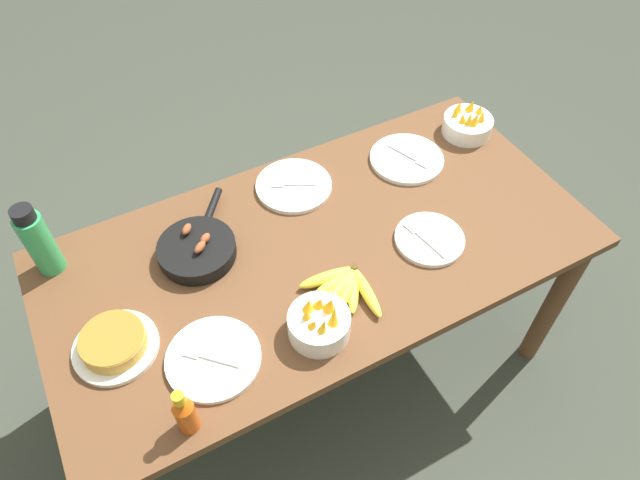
# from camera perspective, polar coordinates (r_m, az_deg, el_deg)

# --- Properties ---
(ground_plane) EXTENTS (14.00, 14.00, 0.00)m
(ground_plane) POSITION_cam_1_polar(r_m,az_deg,el_deg) (2.43, 0.00, -12.19)
(ground_plane) COLOR #383D33
(dining_table) EXTENTS (1.71, 0.85, 0.77)m
(dining_table) POSITION_cam_1_polar(r_m,az_deg,el_deg) (1.87, 0.00, -2.60)
(dining_table) COLOR brown
(dining_table) RESTS_ON ground_plane
(banana_bunch) EXTENTS (0.19, 0.22, 0.04)m
(banana_bunch) POSITION_cam_1_polar(r_m,az_deg,el_deg) (1.67, 2.40, -4.62)
(banana_bunch) COLOR yellow
(banana_bunch) RESTS_ON dining_table
(skillet) EXTENTS (0.28, 0.33, 0.08)m
(skillet) POSITION_cam_1_polar(r_m,az_deg,el_deg) (1.78, -12.15, -0.88)
(skillet) COLOR black
(skillet) RESTS_ON dining_table
(frittata_plate_center) EXTENTS (0.23, 0.23, 0.06)m
(frittata_plate_center) POSITION_cam_1_polar(r_m,az_deg,el_deg) (1.65, -19.89, -9.72)
(frittata_plate_center) COLOR silver
(frittata_plate_center) RESTS_ON dining_table
(empty_plate_near_front) EXTENTS (0.26, 0.26, 0.02)m
(empty_plate_near_front) POSITION_cam_1_polar(r_m,az_deg,el_deg) (2.08, 8.66, 8.02)
(empty_plate_near_front) COLOR silver
(empty_plate_near_front) RESTS_ON dining_table
(empty_plate_far_left) EXTENTS (0.22, 0.22, 0.02)m
(empty_plate_far_left) POSITION_cam_1_polar(r_m,az_deg,el_deg) (1.83, 10.88, 0.08)
(empty_plate_far_left) COLOR silver
(empty_plate_far_left) RESTS_ON dining_table
(empty_plate_far_right) EXTENTS (0.26, 0.26, 0.02)m
(empty_plate_far_right) POSITION_cam_1_polar(r_m,az_deg,el_deg) (1.58, -10.62, -11.57)
(empty_plate_far_right) COLOR silver
(empty_plate_far_right) RESTS_ON dining_table
(empty_plate_mid_edge) EXTENTS (0.26, 0.26, 0.02)m
(empty_plate_mid_edge) POSITION_cam_1_polar(r_m,az_deg,el_deg) (1.96, -2.64, 5.45)
(empty_plate_mid_edge) COLOR silver
(empty_plate_mid_edge) RESTS_ON dining_table
(fruit_bowl_mango) EXTENTS (0.18, 0.18, 0.12)m
(fruit_bowl_mango) POSITION_cam_1_polar(r_m,az_deg,el_deg) (2.22, 14.54, 11.18)
(fruit_bowl_mango) COLOR silver
(fruit_bowl_mango) RESTS_ON dining_table
(fruit_bowl_citrus) EXTENTS (0.17, 0.17, 0.13)m
(fruit_bowl_citrus) POSITION_cam_1_polar(r_m,az_deg,el_deg) (1.57, -0.07, -8.28)
(fruit_bowl_citrus) COLOR silver
(fruit_bowl_citrus) RESTS_ON dining_table
(water_bottle) EXTENTS (0.08, 0.08, 0.25)m
(water_bottle) POSITION_cam_1_polar(r_m,az_deg,el_deg) (1.83, -26.32, -0.12)
(water_bottle) COLOR #2D9351
(water_bottle) RESTS_ON dining_table
(hot_sauce_bottle) EXTENTS (0.05, 0.05, 0.17)m
(hot_sauce_bottle) POSITION_cam_1_polar(r_m,az_deg,el_deg) (1.46, -13.36, -16.46)
(hot_sauce_bottle) COLOR #C64C0F
(hot_sauce_bottle) RESTS_ON dining_table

